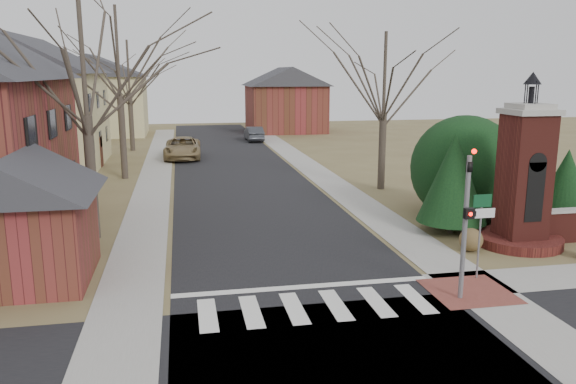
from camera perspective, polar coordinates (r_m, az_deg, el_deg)
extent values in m
plane|color=brown|center=(15.39, 3.49, -12.75)|extent=(120.00, 120.00, 0.00)
cube|color=black|center=(36.27, -5.14, 1.79)|extent=(8.00, 70.00, 0.01)
cube|color=black|center=(12.84, 6.98, -18.20)|extent=(120.00, 8.00, 0.01)
cube|color=silver|center=(16.10, 2.77, -11.55)|extent=(8.00, 2.20, 0.02)
cube|color=silver|center=(17.44, 1.60, -9.62)|extent=(8.00, 0.35, 0.02)
cube|color=gray|center=(37.14, 2.87, 2.07)|extent=(2.00, 60.00, 0.02)
cube|color=gray|center=(36.14, -13.37, 1.47)|extent=(2.00, 60.00, 0.02)
cube|color=brown|center=(17.94, 17.91, -9.59)|extent=(2.40, 2.40, 0.02)
cylinder|color=slate|center=(16.72, 17.51, -3.60)|extent=(0.14, 0.14, 4.20)
imported|color=black|center=(16.33, 17.94, 3.01)|extent=(0.15, 0.18, 0.90)
sphere|color=#FF0C05|center=(16.09, 18.39, 3.94)|extent=(0.14, 0.14, 0.14)
cube|color=black|center=(16.45, 17.92, -2.08)|extent=(0.28, 0.16, 0.30)
sphere|color=#FF0C05|center=(16.37, 18.07, -2.16)|extent=(0.11, 0.11, 0.11)
cylinder|color=slate|center=(18.73, 18.86, -4.57)|extent=(0.06, 0.06, 2.60)
cube|color=silver|center=(18.50, 19.06, -2.06)|extent=(0.90, 0.03, 0.30)
cube|color=black|center=(18.34, 18.27, -2.13)|extent=(0.22, 0.02, 0.18)
cube|color=#0D4021|center=(18.41, 19.15, -0.85)|extent=(0.60, 0.03, 0.40)
cylinder|color=#5D211B|center=(23.23, 22.35, -4.54)|extent=(3.20, 3.20, 0.36)
cube|color=#5D211B|center=(22.71, 22.82, 1.09)|extent=(1.50, 1.50, 5.00)
cube|color=black|center=(22.18, 23.77, -0.02)|extent=(0.70, 0.10, 2.20)
cube|color=gray|center=(22.41, 23.35, 7.50)|extent=(1.70, 1.70, 0.20)
cube|color=gray|center=(22.39, 23.40, 8.01)|extent=(1.30, 1.30, 0.20)
cylinder|color=black|center=(22.38, 23.48, 9.03)|extent=(0.20, 0.20, 0.60)
cone|color=black|center=(22.36, 23.61, 10.56)|extent=(0.64, 0.64, 0.45)
cube|color=tan|center=(41.85, -24.81, 6.51)|extent=(9.00, 12.00, 6.40)
cube|color=maroon|center=(19.36, -25.40, -4.26)|extent=(4.00, 4.00, 2.80)
cube|color=tan|center=(62.20, -18.91, 8.25)|extent=(10.00, 8.00, 6.00)
cube|color=tan|center=(60.97, -22.03, 11.73)|extent=(0.75, 0.75, 3.08)
cube|color=maroon|center=(62.72, -0.28, 8.46)|extent=(8.00, 8.00, 5.00)
cube|color=maroon|center=(60.64, -2.12, 11.55)|extent=(0.75, 0.75, 2.80)
cylinder|color=#473D33|center=(23.97, 16.16, -3.42)|extent=(0.20, 0.20, 0.50)
cone|color=black|center=(23.53, 16.45, 1.40)|extent=(2.80, 2.80, 3.60)
cylinder|color=#473D33|center=(26.59, 21.35, -2.26)|extent=(0.20, 0.20, 0.50)
cone|color=black|center=(26.14, 21.74, 2.73)|extent=(3.40, 3.40, 4.20)
cylinder|color=#473D33|center=(26.92, 26.08, -2.51)|extent=(0.20, 0.20, 0.50)
cone|color=black|center=(26.59, 26.41, 0.94)|extent=(2.40, 2.40, 2.80)
sphere|color=black|center=(26.52, 17.48, 2.72)|extent=(4.80, 4.80, 4.80)
cylinder|color=#473D33|center=(23.14, -19.34, 1.33)|extent=(0.40, 0.40, 4.83)
cylinder|color=#473D33|center=(35.90, -16.44, 5.29)|extent=(0.40, 0.40, 5.04)
cylinder|color=#473D33|center=(48.87, -15.62, 6.65)|extent=(0.40, 0.40, 4.41)
cylinder|color=#473D33|center=(31.81, 9.53, 4.04)|extent=(0.40, 0.40, 4.20)
imported|color=#8F784E|center=(43.64, -10.66, 4.43)|extent=(2.89, 5.89, 1.61)
imported|color=#3A3C43|center=(54.05, -3.48, 5.93)|extent=(1.51, 4.21, 1.38)
sphere|color=brown|center=(21.71, 18.10, -4.64)|extent=(0.87, 0.87, 0.87)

